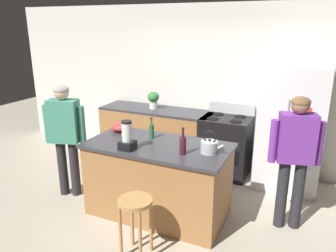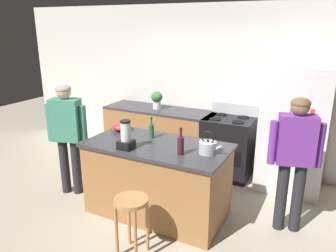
# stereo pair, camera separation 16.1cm
# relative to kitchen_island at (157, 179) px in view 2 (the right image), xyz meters

# --- Properties ---
(ground_plane) EXTENTS (14.00, 14.00, 0.00)m
(ground_plane) POSITION_rel_kitchen_island_xyz_m (0.00, 0.00, -0.48)
(ground_plane) COLOR #B2A893
(back_wall) EXTENTS (8.00, 0.10, 2.70)m
(back_wall) POSITION_rel_kitchen_island_xyz_m (0.00, 1.95, 0.87)
(back_wall) COLOR silver
(back_wall) RESTS_ON ground_plane
(kitchen_island) EXTENTS (1.78, 0.91, 0.96)m
(kitchen_island) POSITION_rel_kitchen_island_xyz_m (0.00, 0.00, 0.00)
(kitchen_island) COLOR #9E6B3D
(kitchen_island) RESTS_ON ground_plane
(back_counter_run) EXTENTS (2.00, 0.64, 0.96)m
(back_counter_run) POSITION_rel_kitchen_island_xyz_m (-0.80, 1.55, -0.00)
(back_counter_run) COLOR #9E6B3D
(back_counter_run) RESTS_ON ground_plane
(refrigerator) EXTENTS (0.90, 0.73, 1.83)m
(refrigerator) POSITION_rel_kitchen_island_xyz_m (1.41, 1.50, 0.43)
(refrigerator) COLOR silver
(refrigerator) RESTS_ON ground_plane
(stove_range) EXTENTS (0.76, 0.65, 1.14)m
(stove_range) POSITION_rel_kitchen_island_xyz_m (0.45, 1.52, 0.01)
(stove_range) COLOR black
(stove_range) RESTS_ON ground_plane
(person_by_island_left) EXTENTS (0.59, 0.33, 1.60)m
(person_by_island_left) POSITION_rel_kitchen_island_xyz_m (-1.38, -0.09, 0.49)
(person_by_island_left) COLOR #26262B
(person_by_island_left) RESTS_ON ground_plane
(person_by_sink_right) EXTENTS (0.59, 0.32, 1.62)m
(person_by_sink_right) POSITION_rel_kitchen_island_xyz_m (1.55, 0.40, 0.50)
(person_by_sink_right) COLOR #26262B
(person_by_sink_right) RESTS_ON ground_plane
(bar_stool) EXTENTS (0.36, 0.36, 0.66)m
(bar_stool) POSITION_rel_kitchen_island_xyz_m (0.15, -0.83, 0.03)
(bar_stool) COLOR #B7844C
(bar_stool) RESTS_ON ground_plane
(potted_plant) EXTENTS (0.20, 0.20, 0.30)m
(potted_plant) POSITION_rel_kitchen_island_xyz_m (-0.86, 1.55, 0.65)
(potted_plant) COLOR silver
(potted_plant) RESTS_ON back_counter_run
(blender_appliance) EXTENTS (0.17, 0.17, 0.35)m
(blender_appliance) POSITION_rel_kitchen_island_xyz_m (-0.25, -0.30, 0.62)
(blender_appliance) COLOR black
(blender_appliance) RESTS_ON kitchen_island
(bottle_wine) EXTENTS (0.08, 0.08, 0.32)m
(bottle_wine) POSITION_rel_kitchen_island_xyz_m (0.40, -0.17, 0.59)
(bottle_wine) COLOR #471923
(bottle_wine) RESTS_ON kitchen_island
(bottle_olive_oil) EXTENTS (0.07, 0.07, 0.28)m
(bottle_olive_oil) POSITION_rel_kitchen_island_xyz_m (-0.17, 0.17, 0.58)
(bottle_olive_oil) COLOR #2D6638
(bottle_olive_oil) RESTS_ON kitchen_island
(mixing_bowl) EXTENTS (0.26, 0.26, 0.12)m
(mixing_bowl) POSITION_rel_kitchen_island_xyz_m (-0.70, 0.25, 0.54)
(mixing_bowl) COLOR red
(mixing_bowl) RESTS_ON kitchen_island
(tea_kettle) EXTENTS (0.28, 0.20, 0.27)m
(tea_kettle) POSITION_rel_kitchen_island_xyz_m (0.66, -0.00, 0.56)
(tea_kettle) COLOR #B7BABF
(tea_kettle) RESTS_ON kitchen_island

